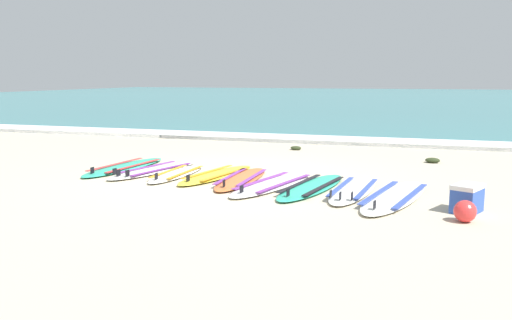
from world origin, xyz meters
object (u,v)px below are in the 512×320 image
Objects in this scene: surfboard_3 at (217,175)px; surfboard_5 at (273,184)px; surfboard_0 at (125,167)px; surfboard_7 at (353,190)px; cooler_box at (467,198)px; surfboard_1 at (154,170)px; surfboard_8 at (395,196)px; beach_ball at (465,211)px; surfboard_6 at (312,187)px; surfboard_4 at (241,179)px; surfboard_2 at (177,174)px.

surfboard_3 and surfboard_5 have the same top height.
surfboard_5 is (3.21, -0.69, -0.00)m from surfboard_0.
cooler_box is at bearing -26.08° from surfboard_7.
surfboard_1 and surfboard_8 have the same top height.
surfboard_3 is at bearing 155.75° from beach_ball.
surfboard_5 is 3.15m from beach_ball.
surfboard_6 is (3.14, -0.57, -0.00)m from surfboard_1.
surfboard_3 is at bearing 162.36° from cooler_box.
surfboard_4 is 1.33m from surfboard_6.
cooler_box is (1.59, -0.78, 0.16)m from surfboard_7.
surfboard_2 is at bearing 166.17° from cooler_box.
surfboard_0 is 3.28m from surfboard_5.
surfboard_0 is 8.87× the size of beach_ball.
surfboard_1 and surfboard_6 have the same top height.
surfboard_7 is at bearing -2.41° from surfboard_6.
surfboard_7 is at bearing -11.80° from surfboard_3.
cooler_box reaches higher than surfboard_6.
surfboard_5 is at bearing -12.28° from surfboard_1.
surfboard_4 is 0.69m from surfboard_5.
beach_ball is (1.53, -1.29, 0.10)m from surfboard_7.
surfboard_5 is 9.04× the size of beach_ball.
beach_ball reaches higher than surfboard_7.
surfboard_8 is (4.44, -0.86, -0.00)m from surfboard_1.
surfboard_4 is (2.56, -0.44, 0.00)m from surfboard_0.
surfboard_1 is 1.04× the size of surfboard_7.
surfboard_6 is at bearing -12.39° from surfboard_4.
surfboard_0 is 4.48× the size of cooler_box.
surfboard_1 is 1.07× the size of surfboard_4.
surfboard_1 is 3.19m from surfboard_6.
surfboard_7 is at bearing 157.47° from surfboard_8.
surfboard_3 is at bearing -6.39° from surfboard_0.
surfboard_2 is at bearing 175.70° from surfboard_4.
surfboard_2 is 2.60m from surfboard_6.
surfboard_1 and surfboard_7 have the same top height.
surfboard_2 and surfboard_3 have the same top height.
surfboard_0 and surfboard_3 have the same top height.
surfboard_1 and surfboard_3 have the same top height.
surfboard_1 is 1.87m from surfboard_4.
surfboard_8 is 1.36m from beach_ball.
surfboard_0 is 4.58m from surfboard_7.
surfboard_4 is 2.66m from surfboard_8.
surfboard_6 is 1.06× the size of surfboard_7.
surfboard_2 and surfboard_6 have the same top height.
surfboard_3 is 0.91× the size of surfboard_5.
surfboard_0 is at bearing 165.25° from surfboard_2.
surfboard_2 is at bearing 172.80° from surfboard_7.
surfboard_0 is at bearing 161.36° from beach_ball.
cooler_box is (2.90, -0.83, 0.16)m from surfboard_5.
surfboard_0 is 2.60m from surfboard_4.
surfboard_0 is 0.98× the size of surfboard_5.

